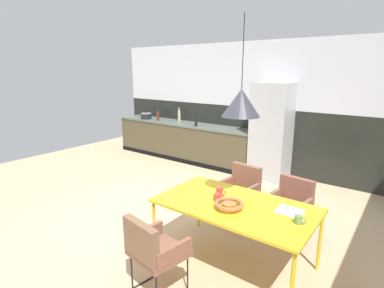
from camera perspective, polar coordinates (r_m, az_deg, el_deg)
The scene contains 19 objects.
ground_plane at distance 4.55m, azimuth -5.74°, elevation -14.20°, with size 9.71×9.71×0.00m, color tan.
back_wall_splashback_dark at distance 6.71m, azimuth 11.78°, elevation 1.04°, with size 7.47×0.12×1.35m, color black.
back_wall_panel_upper at distance 6.55m, azimuth 12.38°, elevation 12.67°, with size 7.47×0.12×1.35m, color silver.
kitchen_counter at distance 7.35m, azimuth -1.77°, elevation 0.62°, with size 3.75×0.63×0.89m.
refrigerator_column at distance 6.13m, azimuth 14.74°, elevation 2.29°, with size 0.70×0.60×1.90m, color #ADAFB2.
dining_table at distance 3.38m, azimuth 8.13°, elevation -11.77°, with size 1.68×0.96×0.72m.
armchair_by_stool at distance 4.17m, azimuth 18.31°, elevation -10.11°, with size 0.54×0.53×0.77m.
armchair_corner_seat at distance 3.01m, azimuth -7.58°, elevation -18.68°, with size 0.55×0.54×0.81m.
armchair_facing_counter at distance 4.39m, azimuth 9.33°, elevation -7.88°, with size 0.53×0.51×0.81m.
fruit_bowl at distance 3.23m, azimuth 7.00°, elevation -11.30°, with size 0.31×0.31×0.08m.
open_book at distance 3.31m, azimuth 18.01°, elevation -12.03°, with size 0.26×0.23×0.02m.
mug_glass_clear at distance 3.10m, azimuth 19.53°, elevation -13.31°, with size 0.11×0.07×0.08m.
mug_short_terracotta at distance 3.51m, azimuth 5.27°, elevation -8.98°, with size 0.12×0.08×0.10m.
mug_white_ceramic at distance 3.40m, azimuth 4.78°, elevation -10.00°, with size 0.12×0.07×0.08m.
cooking_pot at distance 7.91m, azimuth -8.65°, elevation 5.26°, with size 0.28×0.28×0.17m.
bottle_spice_small at distance 7.62m, azimuth -6.46°, elevation 5.25°, with size 0.07×0.07×0.26m.
bottle_wine_green at distance 7.48m, azimuth -2.46°, elevation 5.40°, with size 0.07×0.07×0.33m.
bottle_vinegar_dark at distance 6.79m, azimuth 0.76°, elevation 4.43°, with size 0.06×0.06×0.30m.
pendant_lamp_over_table_near at distance 3.11m, azimuth 9.28°, elevation 7.71°, with size 0.39×0.39×0.99m.
Camera 1 is at (2.75, -2.93, 2.14)m, focal length 28.20 mm.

